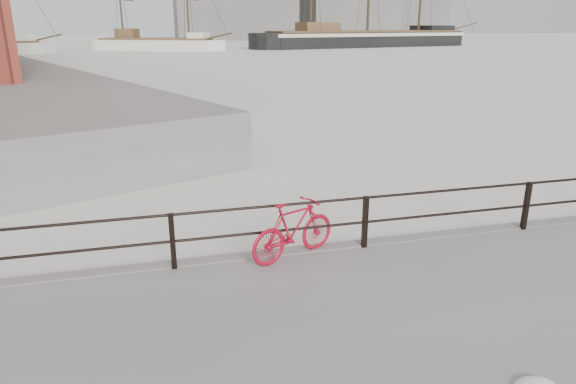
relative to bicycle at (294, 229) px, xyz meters
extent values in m
plane|color=white|center=(1.40, 0.25, -0.89)|extent=(400.00, 400.00, 0.00)
imported|color=#B00B23|center=(0.00, 0.00, 0.00)|extent=(1.74, 0.96, 1.08)
ellipsoid|color=white|center=(1.78, -4.10, -0.44)|extent=(0.54, 0.43, 0.19)
cube|color=gray|center=(21.40, 140.25, 8.11)|extent=(32.00, 18.00, 18.00)
cube|color=gray|center=(79.40, 150.25, 6.11)|extent=(20.00, 16.00, 14.00)
camera|label=1|loc=(-2.23, -8.10, 3.47)|focal=32.00mm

